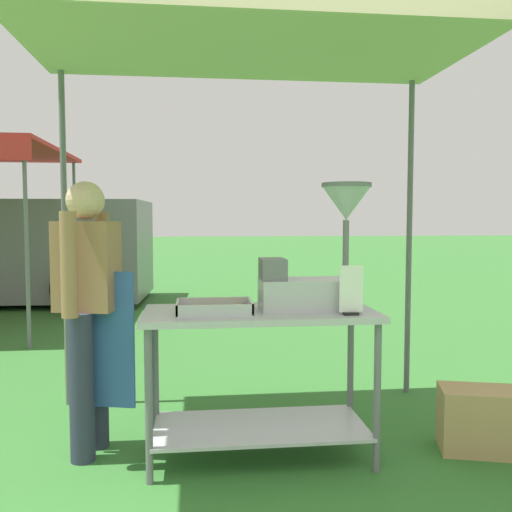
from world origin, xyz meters
The scene contains 8 objects.
ground_plane centered at (0.00, 6.00, 0.00)m, with size 70.00×70.00×0.00m, color #33702D.
stall_canopy centered at (0.01, 1.28, 2.41)m, with size 2.84×2.03×2.51m.
donut_cart centered at (0.01, 1.18, 0.61)m, with size 1.33×0.62×0.87m.
donut_tray centered at (-0.24, 1.10, 0.89)m, with size 0.42×0.29×0.07m.
donut_fryer centered at (0.36, 1.17, 1.15)m, with size 0.64×0.29×0.73m.
menu_sign centered at (0.49, 0.98, 0.98)m, with size 0.13×0.05×0.27m.
vendor centered at (-0.98, 1.34, 0.90)m, with size 0.47×0.54×1.61m.
supply_crate centered at (1.36, 1.10, 0.19)m, with size 0.57×0.42×0.38m.
Camera 1 is at (-0.36, -1.92, 1.40)m, focal length 38.42 mm.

